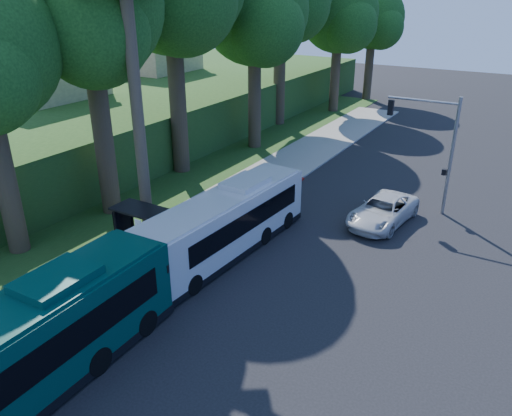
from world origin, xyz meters
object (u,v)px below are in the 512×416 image
Objects in this scene: bus_shelter at (142,221)px; pickup at (383,211)px; teal_bus at (15,355)px; white_bus at (225,223)px.

pickup is at bearing 46.10° from bus_shelter.
pickup is (5.88, 19.27, -1.06)m from teal_bus.
teal_bus is at bearing -100.29° from pickup.
white_bus is 0.92× the size of teal_bus.
teal_bus is 2.29× the size of pickup.
bus_shelter is 0.25× the size of teal_bus.
bus_shelter is at bearing -127.24° from pickup.
white_bus is (3.54, 2.12, -0.13)m from bus_shelter.
pickup is (9.33, 9.69, -1.04)m from bus_shelter.
bus_shelter is at bearing 108.45° from teal_bus.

